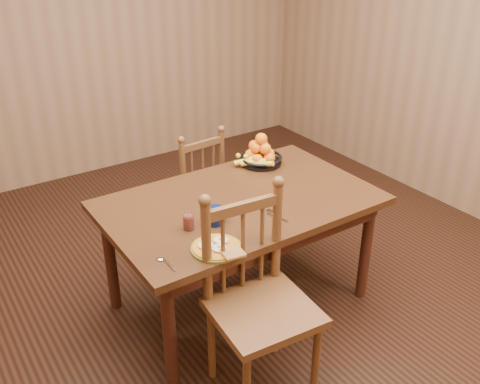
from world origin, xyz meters
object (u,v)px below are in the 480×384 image
dining_table (240,212)px  chair_near (259,303)px  fruit_bowl (260,155)px  chair_far (193,187)px  coffee_mug (216,215)px  breakfast_plate (218,248)px

dining_table → chair_near: 0.70m
chair_near → fruit_bowl: (0.71, 0.98, 0.29)m
chair_far → chair_near: chair_near is taller
coffee_mug → fruit_bowl: 0.84m
chair_far → dining_table: bearing=76.2°
chair_near → breakfast_plate: chair_near is taller
chair_far → fruit_bowl: 0.67m
chair_far → coffee_mug: 1.14m
dining_table → fruit_bowl: fruit_bowl is taller
chair_near → breakfast_plate: 0.35m
coffee_mug → chair_near: bearing=-94.8°
breakfast_plate → chair_near: bearing=-68.7°
fruit_bowl → chair_far: bearing=118.6°
dining_table → chair_near: chair_near is taller
chair_far → fruit_bowl: bearing=114.2°
breakfast_plate → fruit_bowl: 1.09m
chair_near → breakfast_plate: bearing=116.3°
chair_far → coffee_mug: chair_far is taller
dining_table → breakfast_plate: 0.56m
chair_far → fruit_bowl: fruit_bowl is taller
fruit_bowl → coffee_mug: bearing=-142.3°
chair_far → chair_near: (-0.44, -1.46, 0.09)m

